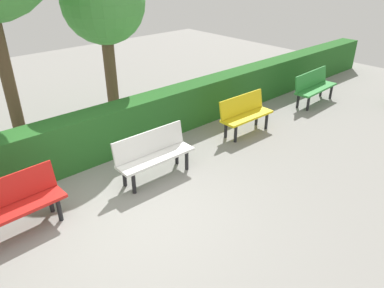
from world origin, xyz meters
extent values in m
plane|color=gray|center=(0.00, 0.00, 0.00)|extent=(23.08, 23.08, 0.00)
cube|color=#2D8C38|center=(-6.58, -0.66, 0.41)|extent=(1.59, 0.50, 0.05)
cube|color=#2D8C38|center=(-6.57, -0.85, 0.65)|extent=(1.57, 0.18, 0.42)
cylinder|color=black|center=(-7.23, -0.54, 0.20)|extent=(0.07, 0.07, 0.39)
cylinder|color=black|center=(-7.21, -0.84, 0.20)|extent=(0.07, 0.07, 0.39)
cylinder|color=black|center=(-5.96, -0.48, 0.20)|extent=(0.07, 0.07, 0.39)
cylinder|color=black|center=(-5.94, -0.78, 0.20)|extent=(0.07, 0.07, 0.39)
cube|color=yellow|center=(-3.72, -0.67, 0.41)|extent=(1.36, 0.45, 0.05)
cube|color=yellow|center=(-3.72, -0.86, 0.65)|extent=(1.35, 0.15, 0.42)
cylinder|color=black|center=(-4.24, -0.51, 0.20)|extent=(0.07, 0.07, 0.39)
cylinder|color=black|center=(-4.25, -0.81, 0.20)|extent=(0.07, 0.07, 0.39)
cylinder|color=black|center=(-3.19, -0.53, 0.20)|extent=(0.07, 0.07, 0.39)
cylinder|color=black|center=(-3.20, -0.83, 0.20)|extent=(0.07, 0.07, 0.39)
cube|color=white|center=(-1.05, -0.53, 0.41)|extent=(1.49, 0.44, 0.05)
cube|color=white|center=(-1.05, -0.72, 0.65)|extent=(1.49, 0.13, 0.42)
cylinder|color=black|center=(-1.64, -0.37, 0.20)|extent=(0.07, 0.07, 0.39)
cylinder|color=black|center=(-1.64, -0.67, 0.20)|extent=(0.07, 0.07, 0.39)
cylinder|color=black|center=(-0.45, -0.39, 0.20)|extent=(0.07, 0.07, 0.39)
cylinder|color=black|center=(-0.45, -0.69, 0.20)|extent=(0.07, 0.07, 0.39)
cube|color=red|center=(1.37, -0.67, 0.41)|extent=(1.42, 0.47, 0.05)
cube|color=red|center=(1.37, -0.86, 0.65)|extent=(1.41, 0.17, 0.42)
cylinder|color=black|center=(0.81, -0.54, 0.20)|extent=(0.07, 0.07, 0.39)
cylinder|color=black|center=(0.82, -0.84, 0.20)|extent=(0.07, 0.07, 0.39)
cube|color=#266023|center=(-1.18, -1.91, 0.50)|extent=(19.08, 0.56, 0.99)
cylinder|color=brown|center=(-1.91, -3.40, 1.11)|extent=(0.28, 0.28, 2.21)
sphere|color=#479942|center=(-1.91, -3.40, 2.76)|extent=(1.83, 1.83, 1.83)
cylinder|color=brown|center=(0.40, -3.22, 1.53)|extent=(0.25, 0.25, 3.07)
camera|label=1|loc=(2.29, 4.15, 3.67)|focal=34.12mm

